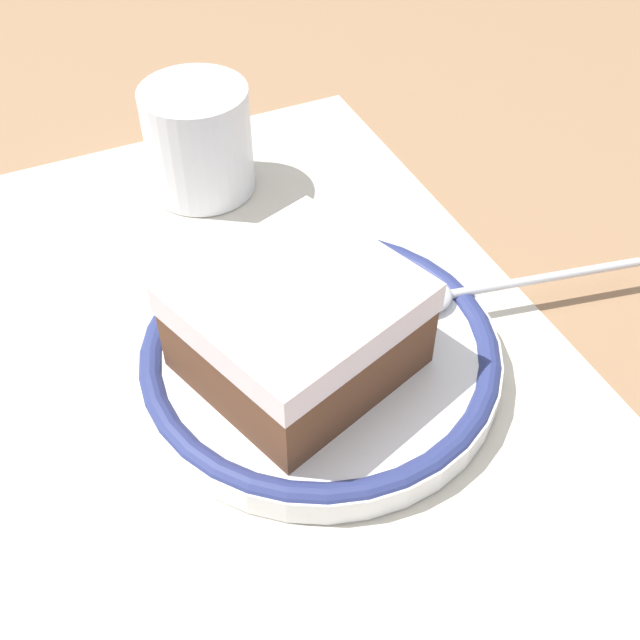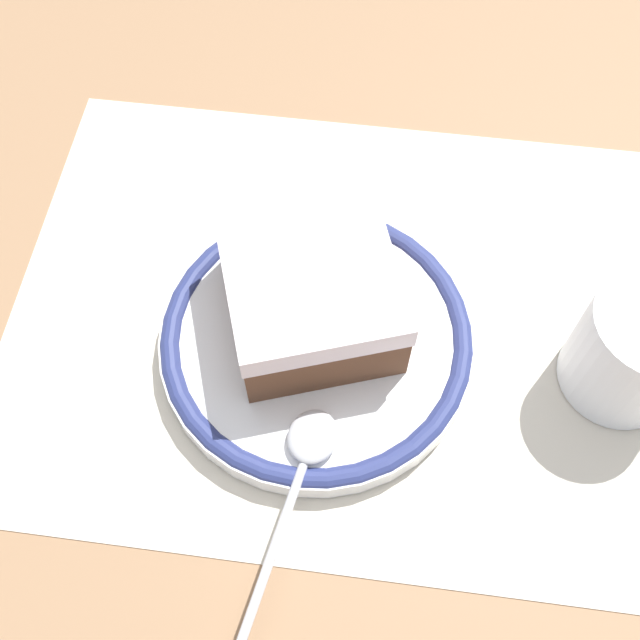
% 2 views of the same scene
% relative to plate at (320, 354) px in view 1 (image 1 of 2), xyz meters
% --- Properties ---
extents(ground_plane, '(2.40, 2.40, 0.00)m').
position_rel_plate_xyz_m(ground_plane, '(0.03, 0.03, -0.01)').
color(ground_plane, '#9E7551').
extents(placemat, '(0.45, 0.31, 0.00)m').
position_rel_plate_xyz_m(placemat, '(0.03, 0.03, -0.01)').
color(placemat, beige).
rests_on(placemat, ground_plane).
extents(plate, '(0.19, 0.19, 0.02)m').
position_rel_plate_xyz_m(plate, '(0.00, 0.00, 0.00)').
color(plate, white).
rests_on(plate, placemat).
extents(cake_slice, '(0.12, 0.13, 0.05)m').
position_rel_plate_xyz_m(cake_slice, '(-0.01, 0.01, 0.03)').
color(cake_slice, brown).
rests_on(cake_slice, plate).
extents(spoon, '(0.04, 0.15, 0.01)m').
position_rel_plate_xyz_m(spoon, '(0.00, -0.08, 0.01)').
color(spoon, silver).
rests_on(spoon, plate).
extents(cup, '(0.07, 0.07, 0.07)m').
position_rel_plate_xyz_m(cup, '(0.18, 0.00, 0.02)').
color(cup, white).
rests_on(cup, placemat).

